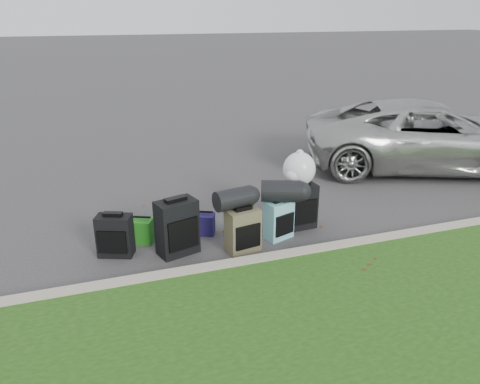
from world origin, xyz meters
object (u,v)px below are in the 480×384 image
object	(u,v)px
suitcase_small_black	(115,236)
tote_navy	(205,224)
suitcase_olive	(243,230)
tote_green	(142,231)
suitcase_large_black_left	(177,227)
suv	(429,135)
suitcase_large_black_right	(301,206)
suitcase_teal	(279,220)

from	to	relation	value
suitcase_small_black	tote_navy	xyz separation A→B (m)	(1.25, 0.24, -0.13)
suitcase_olive	tote_green	bearing A→B (deg)	141.52
tote_green	tote_navy	distance (m)	0.88
suitcase_small_black	suitcase_large_black_left	size ratio (longest dim) A/B	0.75
suitcase_olive	tote_navy	world-z (taller)	suitcase_olive
suv	suitcase_large_black_left	world-z (taller)	suv
suitcase_olive	suitcase_large_black_right	bearing A→B (deg)	12.28
suitcase_large_black_right	tote_navy	world-z (taller)	suitcase_large_black_right
suitcase_small_black	suitcase_teal	distance (m)	2.20
suitcase_small_black	suitcase_teal	size ratio (longest dim) A/B	1.01
suitcase_teal	tote_navy	bearing A→B (deg)	135.55
tote_navy	suitcase_olive	bearing A→B (deg)	-37.60
suitcase_teal	tote_green	distance (m)	1.89
suitcase_large_black_right	suitcase_olive	bearing A→B (deg)	-161.70
suitcase_olive	suitcase_large_black_right	size ratio (longest dim) A/B	0.89
suitcase_large_black_left	suitcase_large_black_right	distance (m)	1.87
suv	suitcase_teal	world-z (taller)	suv
suitcase_small_black	suitcase_large_black_right	xyz separation A→B (m)	(2.63, -0.00, 0.05)
tote_navy	suitcase_large_black_left	bearing A→B (deg)	-113.32
tote_green	suitcase_teal	bearing A→B (deg)	9.44
suv	tote_green	xyz separation A→B (m)	(-5.87, -1.46, -0.50)
suitcase_olive	suitcase_small_black	bearing A→B (deg)	155.91
suitcase_large_black_right	tote_green	world-z (taller)	suitcase_large_black_right
suitcase_small_black	suitcase_large_black_left	bearing A→B (deg)	6.92
tote_green	tote_navy	world-z (taller)	tote_green
suv	suitcase_teal	xyz separation A→B (m)	(-4.05, -1.95, -0.40)
suitcase_large_black_left	suitcase_large_black_right	bearing A→B (deg)	-10.40
suitcase_large_black_left	suitcase_olive	world-z (taller)	suitcase_large_black_left
tote_navy	suitcase_teal	bearing A→B (deg)	-1.78
suitcase_olive	tote_green	xyz separation A→B (m)	(-1.23, 0.68, -0.13)
suitcase_large_black_right	tote_green	xyz separation A→B (m)	(-2.26, 0.27, -0.16)
suitcase_olive	suitcase_large_black_right	world-z (taller)	suitcase_large_black_right
suv	tote_green	distance (m)	6.07
suitcase_teal	tote_green	size ratio (longest dim) A/B	1.64
suv	suitcase_small_black	xyz separation A→B (m)	(-6.24, -1.73, -0.39)
suitcase_olive	suitcase_large_black_left	bearing A→B (deg)	155.91
suitcase_large_black_right	suitcase_small_black	bearing A→B (deg)	176.43
suv	tote_green	bearing A→B (deg)	125.92
suv	tote_green	world-z (taller)	suv
suitcase_large_black_right	tote_navy	bearing A→B (deg)	166.68
suv	suitcase_olive	size ratio (longest dim) A/B	8.22
suitcase_large_black_left	tote_green	bearing A→B (deg)	114.36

